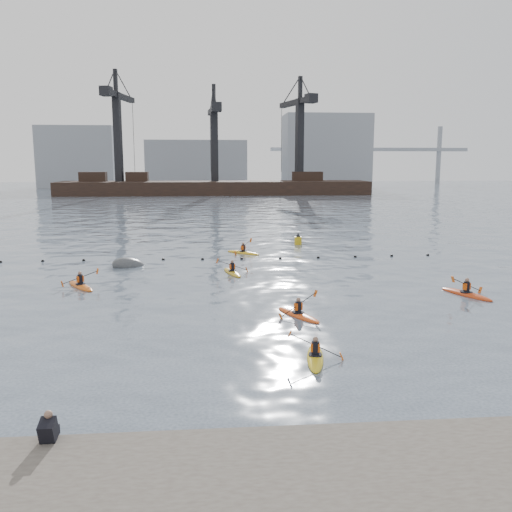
% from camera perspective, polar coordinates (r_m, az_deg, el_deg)
% --- Properties ---
extents(ground, '(400.00, 400.00, 0.00)m').
position_cam_1_polar(ground, '(20.13, -0.53, -11.59)').
color(ground, '#3D4859').
rests_on(ground, ground).
extents(float_line, '(33.24, 0.73, 0.24)m').
position_cam_1_polar(float_line, '(41.87, -3.59, -0.29)').
color(float_line, black).
rests_on(float_line, ground).
extents(barge_pier, '(72.00, 19.30, 29.50)m').
position_cam_1_polar(barge_pier, '(128.80, -4.44, 7.32)').
color(barge_pier, black).
rests_on(barge_pier, ground).
extents(skyline, '(141.00, 28.00, 22.00)m').
position_cam_1_polar(skyline, '(169.01, -3.77, 10.40)').
color(skyline, gray).
rests_on(skyline, ground).
extents(kayaker_0, '(2.08, 3.19, 1.28)m').
position_cam_1_polar(kayaker_0, '(26.49, 4.47, -6.10)').
color(kayaker_0, '#E24D15').
rests_on(kayaker_0, ground).
extents(kayaker_1, '(2.14, 3.15, 1.21)m').
position_cam_1_polar(kayaker_1, '(20.98, 6.25, -10.47)').
color(kayaker_1, gold).
rests_on(kayaker_1, ground).
extents(kayaker_2, '(2.43, 3.21, 1.14)m').
position_cam_1_polar(kayaker_2, '(34.10, -17.98, -2.95)').
color(kayaker_2, '#D35913').
rests_on(kayaker_2, ground).
extents(kayaker_3, '(2.18, 3.28, 1.21)m').
position_cam_1_polar(kayaker_3, '(36.47, -2.51, -1.68)').
color(kayaker_3, gold).
rests_on(kayaker_3, ground).
extents(kayaker_4, '(2.32, 3.53, 1.36)m').
position_cam_1_polar(kayaker_4, '(32.66, 21.25, -3.69)').
color(kayaker_4, '#C03912').
rests_on(kayaker_4, ground).
extents(kayaker_5, '(2.87, 2.64, 1.26)m').
position_cam_1_polar(kayaker_5, '(44.48, -1.35, 0.41)').
color(kayaker_5, yellow).
rests_on(kayaker_5, ground).
extents(mooring_buoy, '(3.02, 2.46, 1.71)m').
position_cam_1_polar(mooring_buoy, '(40.06, -13.25, -1.04)').
color(mooring_buoy, '#3D4042').
rests_on(mooring_buoy, ground).
extents(nav_buoy, '(0.66, 0.66, 1.21)m').
position_cam_1_polar(nav_buoy, '(49.46, 4.45, 1.64)').
color(nav_buoy, '#BC9A12').
rests_on(nav_buoy, ground).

